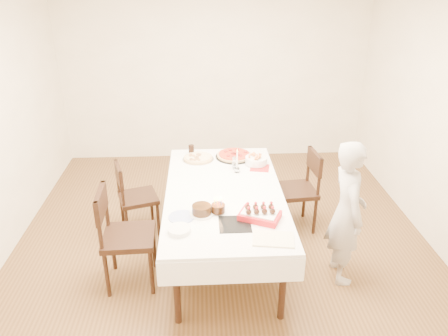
{
  "coord_description": "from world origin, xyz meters",
  "views": [
    {
      "loc": [
        -0.2,
        -3.89,
        2.78
      ],
      "look_at": [
        0.0,
        -0.12,
        1.0
      ],
      "focal_mm": 35.0,
      "sensor_mm": 36.0,
      "label": 1
    }
  ],
  "objects_px": {
    "chair_left_dessert": "(129,237)",
    "birthday_cake": "(218,205)",
    "pizza_pepperoni": "(234,155)",
    "layer_cake": "(202,210)",
    "dining_table": "(224,223)",
    "taper_candle": "(237,161)",
    "chair_right_savory": "(295,191)",
    "cola_glass": "(191,150)",
    "strawberry_box": "(260,214)",
    "person": "(347,213)",
    "pasta_bowl": "(256,160)",
    "chair_left_savory": "(138,198)",
    "pizza_white": "(198,158)"
  },
  "relations": [
    {
      "from": "strawberry_box",
      "to": "taper_candle",
      "type": "bearing_deg",
      "value": 97.45
    },
    {
      "from": "chair_left_dessert",
      "to": "layer_cake",
      "type": "bearing_deg",
      "value": 173.59
    },
    {
      "from": "dining_table",
      "to": "pizza_pepperoni",
      "type": "bearing_deg",
      "value": 78.83
    },
    {
      "from": "pizza_pepperoni",
      "to": "strawberry_box",
      "type": "xyz_separation_m",
      "value": [
        0.12,
        -1.35,
        0.02
      ]
    },
    {
      "from": "dining_table",
      "to": "pizza_white",
      "type": "bearing_deg",
      "value": 108.42
    },
    {
      "from": "layer_cake",
      "to": "birthday_cake",
      "type": "distance_m",
      "value": 0.15
    },
    {
      "from": "dining_table",
      "to": "chair_left_savory",
      "type": "xyz_separation_m",
      "value": [
        -0.93,
        0.5,
        0.05
      ]
    },
    {
      "from": "person",
      "to": "pizza_pepperoni",
      "type": "distance_m",
      "value": 1.54
    },
    {
      "from": "chair_right_savory",
      "to": "pasta_bowl",
      "type": "relative_size",
      "value": 3.83
    },
    {
      "from": "person",
      "to": "pasta_bowl",
      "type": "relative_size",
      "value": 5.8
    },
    {
      "from": "layer_cake",
      "to": "dining_table",
      "type": "bearing_deg",
      "value": 62.6
    },
    {
      "from": "pasta_bowl",
      "to": "pizza_white",
      "type": "bearing_deg",
      "value": 166.59
    },
    {
      "from": "cola_glass",
      "to": "person",
      "type": "bearing_deg",
      "value": -42.01
    },
    {
      "from": "chair_left_dessert",
      "to": "birthday_cake",
      "type": "xyz_separation_m",
      "value": [
        0.82,
        -0.03,
        0.33
      ]
    },
    {
      "from": "cola_glass",
      "to": "layer_cake",
      "type": "distance_m",
      "value": 1.34
    },
    {
      "from": "pizza_pepperoni",
      "to": "layer_cake",
      "type": "height_order",
      "value": "layer_cake"
    },
    {
      "from": "chair_right_savory",
      "to": "layer_cake",
      "type": "distance_m",
      "value": 1.44
    },
    {
      "from": "dining_table",
      "to": "cola_glass",
      "type": "relative_size",
      "value": 17.5
    },
    {
      "from": "chair_left_dessert",
      "to": "cola_glass",
      "type": "bearing_deg",
      "value": -115.9
    },
    {
      "from": "person",
      "to": "taper_candle",
      "type": "height_order",
      "value": "person"
    },
    {
      "from": "birthday_cake",
      "to": "strawberry_box",
      "type": "distance_m",
      "value": 0.38
    },
    {
      "from": "taper_candle",
      "to": "birthday_cake",
      "type": "xyz_separation_m",
      "value": [
        -0.24,
        -0.82,
        -0.06
      ]
    },
    {
      "from": "taper_candle",
      "to": "pizza_white",
      "type": "bearing_deg",
      "value": 140.26
    },
    {
      "from": "cola_glass",
      "to": "layer_cake",
      "type": "height_order",
      "value": "cola_glass"
    },
    {
      "from": "dining_table",
      "to": "layer_cake",
      "type": "bearing_deg",
      "value": -117.4
    },
    {
      "from": "cola_glass",
      "to": "layer_cake",
      "type": "bearing_deg",
      "value": -85.35
    },
    {
      "from": "cola_glass",
      "to": "strawberry_box",
      "type": "distance_m",
      "value": 1.56
    },
    {
      "from": "pizza_pepperoni",
      "to": "cola_glass",
      "type": "height_order",
      "value": "cola_glass"
    },
    {
      "from": "pizza_pepperoni",
      "to": "cola_glass",
      "type": "distance_m",
      "value": 0.5
    },
    {
      "from": "pizza_pepperoni",
      "to": "cola_glass",
      "type": "relative_size",
      "value": 3.51
    },
    {
      "from": "pizza_pepperoni",
      "to": "layer_cake",
      "type": "distance_m",
      "value": 1.3
    },
    {
      "from": "dining_table",
      "to": "pizza_white",
      "type": "height_order",
      "value": "pizza_white"
    },
    {
      "from": "pasta_bowl",
      "to": "birthday_cake",
      "type": "xyz_separation_m",
      "value": [
        -0.46,
        -1.02,
        0.03
      ]
    },
    {
      "from": "chair_left_savory",
      "to": "layer_cake",
      "type": "relative_size",
      "value": 3.92
    },
    {
      "from": "person",
      "to": "chair_right_savory",
      "type": "bearing_deg",
      "value": 17.06
    },
    {
      "from": "chair_left_dessert",
      "to": "pizza_white",
      "type": "xyz_separation_m",
      "value": [
        0.64,
        1.14,
        0.27
      ]
    },
    {
      "from": "dining_table",
      "to": "taper_candle",
      "type": "xyz_separation_m",
      "value": [
        0.16,
        0.42,
        0.51
      ]
    },
    {
      "from": "chair_left_savory",
      "to": "pasta_bowl",
      "type": "relative_size",
      "value": 3.53
    },
    {
      "from": "pizza_pepperoni",
      "to": "chair_left_dessert",
      "type": "bearing_deg",
      "value": -131.48
    },
    {
      "from": "chair_left_dessert",
      "to": "person",
      "type": "bearing_deg",
      "value": 177.47
    },
    {
      "from": "dining_table",
      "to": "chair_left_savory",
      "type": "height_order",
      "value": "chair_left_savory"
    },
    {
      "from": "chair_right_savory",
      "to": "strawberry_box",
      "type": "height_order",
      "value": "chair_right_savory"
    },
    {
      "from": "chair_left_dessert",
      "to": "taper_candle",
      "type": "bearing_deg",
      "value": -145.23
    },
    {
      "from": "chair_right_savory",
      "to": "birthday_cake",
      "type": "height_order",
      "value": "chair_right_savory"
    },
    {
      "from": "chair_left_savory",
      "to": "cola_glass",
      "type": "height_order",
      "value": "cola_glass"
    },
    {
      "from": "pizza_pepperoni",
      "to": "taper_candle",
      "type": "bearing_deg",
      "value": -90.02
    },
    {
      "from": "pizza_white",
      "to": "pizza_pepperoni",
      "type": "xyz_separation_m",
      "value": [
        0.41,
        0.06,
        0.0
      ]
    },
    {
      "from": "dining_table",
      "to": "strawberry_box",
      "type": "bearing_deg",
      "value": -61.64
    },
    {
      "from": "chair_left_savory",
      "to": "pizza_pepperoni",
      "type": "distance_m",
      "value": 1.18
    },
    {
      "from": "chair_left_savory",
      "to": "birthday_cake",
      "type": "bearing_deg",
      "value": 115.43
    }
  ]
}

